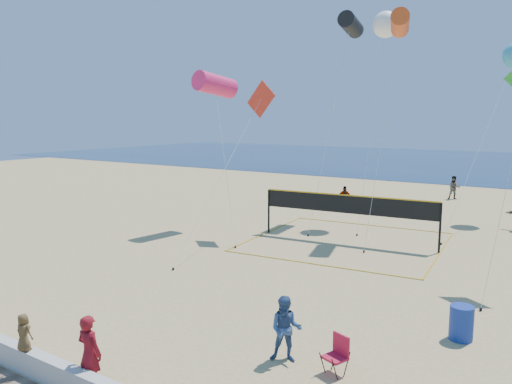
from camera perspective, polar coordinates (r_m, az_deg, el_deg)
The scene contains 15 objects.
ground at distance 13.42m, azimuth -6.21°, elevation -17.85°, with size 120.00×120.00×0.00m, color tan.
ocean at distance 71.93m, azimuth 26.80°, elevation 2.83°, with size 140.00×50.00×0.03m, color #10234C.
woman at distance 11.94m, azimuth -18.49°, elevation -17.10°, with size 0.63×0.42×1.74m, color maroon.
toddler at distance 13.08m, azimuth -25.01°, elevation -14.34°, with size 0.43×0.28×0.89m, color brown.
bystander_a at distance 12.66m, azimuth 3.44°, elevation -15.37°, with size 0.80×0.62×1.65m, color #345182.
far_person_0 at distance 32.92m, azimuth 10.06°, elevation -0.68°, with size 0.92×0.38×1.56m, color gray.
far_person_3 at distance 39.43m, azimuth 21.70°, elevation 0.46°, with size 0.83×0.65×1.71m, color gray.
camp_chair at distance 12.36m, azimuth 9.30°, elevation -17.63°, with size 0.63×0.73×1.03m.
trash_barrel at distance 14.95m, azimuth 22.42°, elevation -13.65°, with size 0.63×0.63×0.94m, color navy.
volleyball_net at distance 24.28m, azimuth 10.42°, elevation -2.02°, with size 9.33×9.20×2.31m.
kite_0 at distance 27.03m, azimuth -4.69°, elevation 12.12°, with size 4.23×4.54×8.37m.
kite_1 at distance 30.58m, azimuth 10.79°, elevation 18.26°, with size 1.23×6.93×11.85m.
kite_2 at distance 26.37m, azimuth 16.13°, elevation 18.05°, with size 1.45×5.26×11.06m.
kite_3 at distance 24.87m, azimuth 0.22°, elevation 9.90°, with size 1.86×7.31×7.79m.
kite_6 at distance 30.12m, azimuth 14.62°, elevation 18.03°, with size 1.49×5.32×11.81m.
Camera 1 is at (7.67, -9.27, 5.94)m, focal length 35.00 mm.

